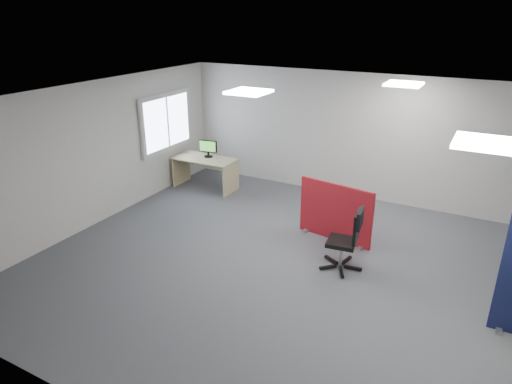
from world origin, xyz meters
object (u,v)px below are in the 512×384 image
at_px(second_desk, 206,165).
at_px(office_chair, 349,236).
at_px(monitor_second, 208,148).
at_px(red_divider, 335,213).

relative_size(second_desk, office_chair, 1.38).
relative_size(monitor_second, office_chair, 0.41).
height_order(monitor_second, office_chair, monitor_second).
distance_m(red_divider, monitor_second, 3.67).
distance_m(second_desk, office_chair, 4.46).
relative_size(red_divider, office_chair, 1.35).
bearing_deg(second_desk, office_chair, -25.94).
height_order(second_desk, monitor_second, monitor_second).
bearing_deg(red_divider, monitor_second, 170.98).
xyz_separation_m(red_divider, office_chair, (0.53, -0.89, 0.07)).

